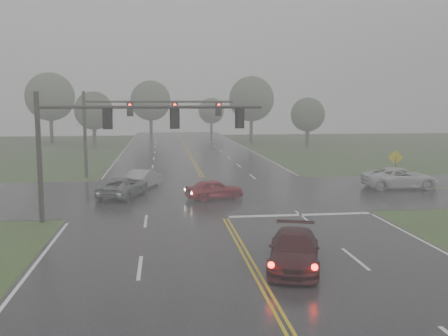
{
  "coord_description": "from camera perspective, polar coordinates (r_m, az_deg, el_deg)",
  "views": [
    {
      "loc": [
        -3.56,
        -13.55,
        6.56
      ],
      "look_at": [
        0.16,
        16.0,
        2.68
      ],
      "focal_mm": 40.0,
      "sensor_mm": 36.0,
      "label": 1
    }
  ],
  "objects": [
    {
      "name": "tree_e_near",
      "position": [
        74.92,
        9.55,
        6.03
      ],
      "size": [
        5.05,
        5.05,
        7.42
      ],
      "color": "#372A23",
      "rests_on": "ground"
    },
    {
      "name": "sedan_red",
      "position": [
        34.36,
        -1.09,
        -3.58
      ],
      "size": [
        4.26,
        2.56,
        1.36
      ],
      "primitive_type": "imported",
      "rotation": [
        0.0,
        0.0,
        1.83
      ],
      "color": "maroon",
      "rests_on": "ground"
    },
    {
      "name": "tree_nw_b",
      "position": [
        86.3,
        -19.26,
        7.69
      ],
      "size": [
        7.84,
        7.84,
        11.51
      ],
      "color": "#372A23",
      "rests_on": "ground"
    },
    {
      "name": "tree_n_mid",
      "position": [
        91.63,
        -8.39,
        7.62
      ],
      "size": [
        7.23,
        7.23,
        10.63
      ],
      "color": "#372A23",
      "rests_on": "ground"
    },
    {
      "name": "car_grey",
      "position": [
        35.91,
        -11.42,
        -3.25
      ],
      "size": [
        3.81,
        5.46,
        1.38
      ],
      "primitive_type": "imported",
      "rotation": [
        0.0,
        0.0,
        2.81
      ],
      "color": "#585B60",
      "rests_on": "ground"
    },
    {
      "name": "signal_gantry_far",
      "position": [
        44.94,
        -10.5,
        5.72
      ],
      "size": [
        13.26,
        0.38,
        7.59
      ],
      "color": "black",
      "rests_on": "ground"
    },
    {
      "name": "sedan_silver",
      "position": [
        39.46,
        -9.14,
        -2.24
      ],
      "size": [
        2.94,
        4.65,
        1.45
      ],
      "primitive_type": "imported",
      "rotation": [
        0.0,
        0.0,
        2.79
      ],
      "color": "gray",
      "rests_on": "ground"
    },
    {
      "name": "signal_gantry_near",
      "position": [
        28.3,
        -12.95,
        4.15
      ],
      "size": [
        12.48,
        0.31,
        7.19
      ],
      "color": "black",
      "rests_on": "ground"
    },
    {
      "name": "tree_n_far",
      "position": [
        100.9,
        -1.46,
        6.55
      ],
      "size": [
        5.21,
        5.21,
        7.65
      ],
      "color": "#372A23",
      "rests_on": "ground"
    },
    {
      "name": "pickup_white",
      "position": [
        41.02,
        19.46,
        -2.21
      ],
      "size": [
        5.83,
        2.82,
        1.6
      ],
      "primitive_type": "imported",
      "rotation": [
        0.0,
        0.0,
        1.54
      ],
      "color": "silver",
      "rests_on": "ground"
    },
    {
      "name": "cross_street",
      "position": [
        36.33,
        -1.44,
        -2.98
      ],
      "size": [
        120.0,
        14.0,
        0.02
      ],
      "primitive_type": "cube",
      "color": "black",
      "rests_on": "ground"
    },
    {
      "name": "main_road",
      "position": [
        34.37,
        -1.1,
        -3.58
      ],
      "size": [
        18.0,
        160.0,
        0.02
      ],
      "primitive_type": "cube",
      "color": "black",
      "rests_on": "ground"
    },
    {
      "name": "sedan_maroon",
      "position": [
        20.64,
        7.98,
        -11.19
      ],
      "size": [
        3.27,
        5.23,
        1.41
      ],
      "primitive_type": "imported",
      "rotation": [
        0.0,
        0.0,
        -0.29
      ],
      "color": "black",
      "rests_on": "ground"
    },
    {
      "name": "tree_ne_a",
      "position": [
        83.65,
        3.15,
        7.89
      ],
      "size": [
        7.5,
        7.5,
        11.01
      ],
      "color": "#372A23",
      "rests_on": "ground"
    },
    {
      "name": "tree_nw_a",
      "position": [
        76.23,
        -14.67,
        6.35
      ],
      "size": [
        5.64,
        5.64,
        8.29
      ],
      "color": "#372A23",
      "rests_on": "ground"
    },
    {
      "name": "sign_diamond_east",
      "position": [
        41.89,
        19.0,
        0.7
      ],
      "size": [
        1.19,
        0.25,
        2.9
      ],
      "rotation": [
        0.0,
        0.0,
        -0.17
      ],
      "color": "black",
      "rests_on": "ground"
    },
    {
      "name": "ground",
      "position": [
        15.47,
        7.16,
        -17.73
      ],
      "size": [
        180.0,
        180.0,
        0.0
      ],
      "primitive_type": "plane",
      "color": "#33491F",
      "rests_on": "ground"
    },
    {
      "name": "stop_bar",
      "position": [
        29.82,
        8.72,
        -5.37
      ],
      "size": [
        8.5,
        0.5,
        0.01
      ],
      "primitive_type": "cube",
      "color": "white",
      "rests_on": "ground"
    }
  ]
}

